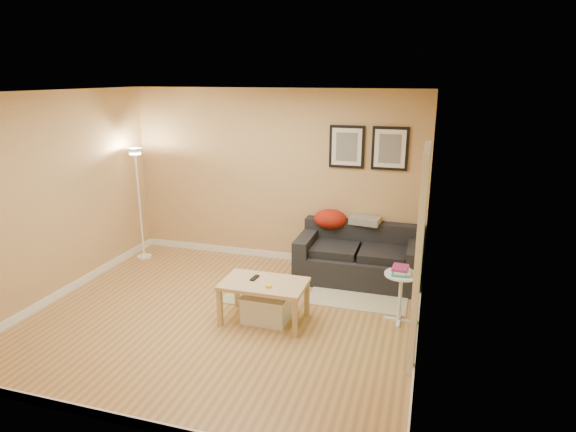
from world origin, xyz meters
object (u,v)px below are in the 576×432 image
object	(u,v)px
storage_bin	(266,308)
side_table	(400,298)
sofa	(359,254)
floor_lamp	(140,207)
coffee_table	(264,301)
book_stack	(401,270)

from	to	relation	value
storage_bin	side_table	distance (m)	1.56
sofa	storage_bin	world-z (taller)	sofa
sofa	storage_bin	bearing A→B (deg)	-119.36
sofa	side_table	distance (m)	1.25
sofa	floor_lamp	size ratio (longest dim) A/B	0.98
sofa	coffee_table	distance (m)	1.74
side_table	floor_lamp	size ratio (longest dim) A/B	0.34
book_stack	floor_lamp	distance (m)	4.12
sofa	side_table	bearing A→B (deg)	-59.17
sofa	book_stack	bearing A→B (deg)	-59.42
side_table	book_stack	xyz separation A→B (m)	(-0.01, 0.01, 0.34)
book_stack	sofa	bearing A→B (deg)	137.58
floor_lamp	storage_bin	bearing A→B (deg)	-28.90
book_stack	floor_lamp	world-z (taller)	floor_lamp
sofa	storage_bin	size ratio (longest dim) A/B	3.19
coffee_table	floor_lamp	world-z (taller)	floor_lamp
sofa	coffee_table	world-z (taller)	sofa
storage_bin	floor_lamp	xyz separation A→B (m)	(-2.53, 1.40, 0.66)
sofa	storage_bin	distance (m)	1.74
coffee_table	side_table	bearing A→B (deg)	-4.47
coffee_table	floor_lamp	bearing A→B (deg)	130.46
sofa	book_stack	world-z (taller)	sofa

